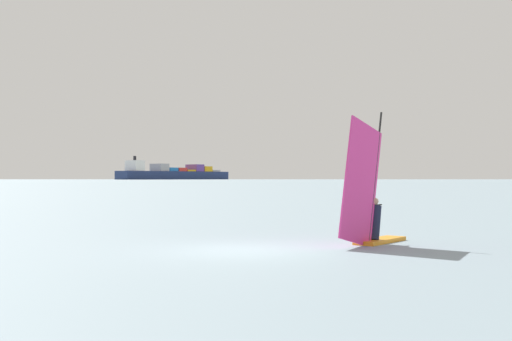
% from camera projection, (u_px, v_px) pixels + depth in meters
% --- Properties ---
extents(ground_plane, '(4000.00, 4000.00, 0.00)m').
position_uv_depth(ground_plane, '(244.00, 250.00, 16.77)').
color(ground_plane, gray).
extents(windsurfer, '(2.23, 3.28, 4.03)m').
position_uv_depth(windsurfer, '(370.00, 206.00, 18.24)').
color(windsurfer, orange).
rests_on(windsurfer, ground_plane).
extents(cargo_ship, '(134.10, 166.16, 31.56)m').
position_uv_depth(cargo_ship, '(175.00, 173.00, 886.08)').
color(cargo_ship, navy).
rests_on(cargo_ship, ground_plane).
extents(distant_headland, '(1223.98, 762.03, 27.46)m').
position_uv_depth(distant_headland, '(428.00, 173.00, 1512.24)').
color(distant_headland, '#60665B').
rests_on(distant_headland, ground_plane).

